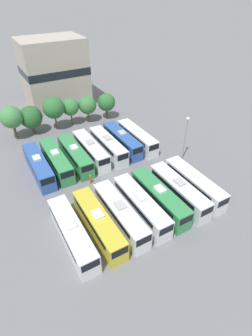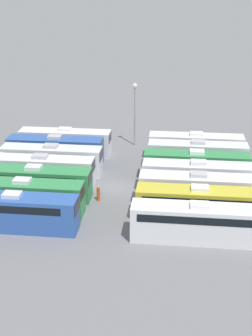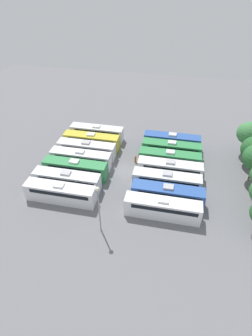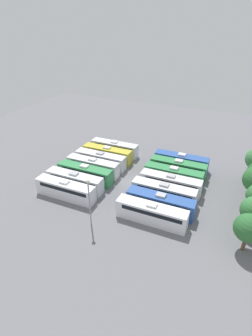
# 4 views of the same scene
# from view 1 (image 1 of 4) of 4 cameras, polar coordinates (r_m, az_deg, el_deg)

# --- Properties ---
(ground_plane) EXTENTS (113.78, 113.78, 0.00)m
(ground_plane) POSITION_cam_1_polar(r_m,az_deg,el_deg) (43.42, -2.90, -3.09)
(ground_plane) COLOR slate
(bus_0) EXTENTS (2.49, 11.62, 3.53)m
(bus_0) POSITION_cam_1_polar(r_m,az_deg,el_deg) (34.20, -11.65, -13.67)
(bus_0) COLOR silver
(bus_0) RESTS_ON ground_plane
(bus_1) EXTENTS (2.49, 11.62, 3.53)m
(bus_1) POSITION_cam_1_polar(r_m,az_deg,el_deg) (34.81, -6.06, -11.77)
(bus_1) COLOR gold
(bus_1) RESTS_ON ground_plane
(bus_2) EXTENTS (2.49, 11.62, 3.53)m
(bus_2) POSITION_cam_1_polar(r_m,az_deg,el_deg) (35.73, -1.31, -9.91)
(bus_2) COLOR silver
(bus_2) RESTS_ON ground_plane
(bus_3) EXTENTS (2.49, 11.62, 3.53)m
(bus_3) POSITION_cam_1_polar(r_m,az_deg,el_deg) (36.89, 3.20, -8.11)
(bus_3) COLOR silver
(bus_3) RESTS_ON ground_plane
(bus_4) EXTENTS (2.49, 11.62, 3.53)m
(bus_4) POSITION_cam_1_polar(r_m,az_deg,el_deg) (38.33, 7.21, -6.33)
(bus_4) COLOR #338C4C
(bus_4) RESTS_ON ground_plane
(bus_5) EXTENTS (2.49, 11.62, 3.53)m
(bus_5) POSITION_cam_1_polar(r_m,az_deg,el_deg) (39.91, 11.32, -4.80)
(bus_5) COLOR silver
(bus_5) RESTS_ON ground_plane
(bus_6) EXTENTS (2.49, 11.62, 3.53)m
(bus_6) POSITION_cam_1_polar(r_m,az_deg,el_deg) (41.76, 14.57, -3.22)
(bus_6) COLOR silver
(bus_6) RESTS_ON ground_plane
(bus_7) EXTENTS (2.49, 11.62, 3.53)m
(bus_7) POSITION_cam_1_polar(r_m,az_deg,el_deg) (46.49, -18.51, 0.48)
(bus_7) COLOR #2D56A8
(bus_7) RESTS_ON ground_plane
(bus_8) EXTENTS (2.49, 11.62, 3.53)m
(bus_8) POSITION_cam_1_polar(r_m,az_deg,el_deg) (47.02, -14.95, 1.67)
(bus_8) COLOR #338C4C
(bus_8) RESTS_ON ground_plane
(bus_9) EXTENTS (2.49, 11.62, 3.53)m
(bus_9) POSITION_cam_1_polar(r_m,az_deg,el_deg) (47.66, -11.06, 2.81)
(bus_9) COLOR #338C4C
(bus_9) RESTS_ON ground_plane
(bus_10) EXTENTS (2.49, 11.62, 3.53)m
(bus_10) POSITION_cam_1_polar(r_m,az_deg,el_deg) (48.74, -7.73, 4.00)
(bus_10) COLOR silver
(bus_10) RESTS_ON ground_plane
(bus_11) EXTENTS (2.49, 11.62, 3.53)m
(bus_11) POSITION_cam_1_polar(r_m,az_deg,el_deg) (49.68, -3.96, 4.95)
(bus_11) COLOR silver
(bus_11) RESTS_ON ground_plane
(bus_12) EXTENTS (2.49, 11.62, 3.53)m
(bus_12) POSITION_cam_1_polar(r_m,az_deg,el_deg) (51.29, -0.88, 6.13)
(bus_12) COLOR #2D56A8
(bus_12) RESTS_ON ground_plane
(bus_13) EXTENTS (2.49, 11.62, 3.53)m
(bus_13) POSITION_cam_1_polar(r_m,az_deg,el_deg) (52.31, 2.39, 6.74)
(bus_13) COLOR white
(bus_13) RESTS_ON ground_plane
(worker_person) EXTENTS (0.36, 0.36, 1.62)m
(worker_person) POSITION_cam_1_polar(r_m,az_deg,el_deg) (43.14, -7.72, -2.46)
(worker_person) COLOR #CC4C19
(worker_person) RESTS_ON ground_plane
(light_pole) EXTENTS (0.60, 0.60, 8.46)m
(light_pole) POSITION_cam_1_polar(r_m,az_deg,el_deg) (47.12, 12.92, 7.71)
(light_pole) COLOR gray
(light_pole) RESTS_ON ground_plane
(tree_0) EXTENTS (4.44, 4.44, 7.12)m
(tree_0) POSITION_cam_1_polar(r_m,az_deg,el_deg) (57.66, -23.71, 10.06)
(tree_0) COLOR brown
(tree_0) RESTS_ON ground_plane
(tree_1) EXTENTS (4.72, 4.72, 6.08)m
(tree_1) POSITION_cam_1_polar(r_m,az_deg,el_deg) (59.15, -19.99, 10.34)
(tree_1) COLOR brown
(tree_1) RESTS_ON ground_plane
(tree_2) EXTENTS (4.60, 4.60, 7.34)m
(tree_2) POSITION_cam_1_polar(r_m,az_deg,el_deg) (58.83, -15.48, 12.51)
(tree_2) COLOR brown
(tree_2) RESTS_ON ground_plane
(tree_3) EXTENTS (3.82, 3.82, 6.16)m
(tree_3) POSITION_cam_1_polar(r_m,az_deg,el_deg) (60.48, -12.05, 12.87)
(tree_3) COLOR brown
(tree_3) RESTS_ON ground_plane
(tree_4) EXTENTS (4.01, 4.01, 6.04)m
(tree_4) POSITION_cam_1_polar(r_m,az_deg,el_deg) (61.28, -8.39, 13.36)
(tree_4) COLOR brown
(tree_4) RESTS_ON ground_plane
(tree_5) EXTENTS (4.05, 4.05, 6.03)m
(tree_5) POSITION_cam_1_polar(r_m,az_deg,el_deg) (62.47, -4.27, 14.06)
(tree_5) COLOR brown
(tree_5) RESTS_ON ground_plane
(depot_building) EXTENTS (14.98, 11.01, 16.11)m
(depot_building) POSITION_cam_1_polar(r_m,az_deg,el_deg) (71.56, -15.31, 19.40)
(depot_building) COLOR #B2A899
(depot_building) RESTS_ON ground_plane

